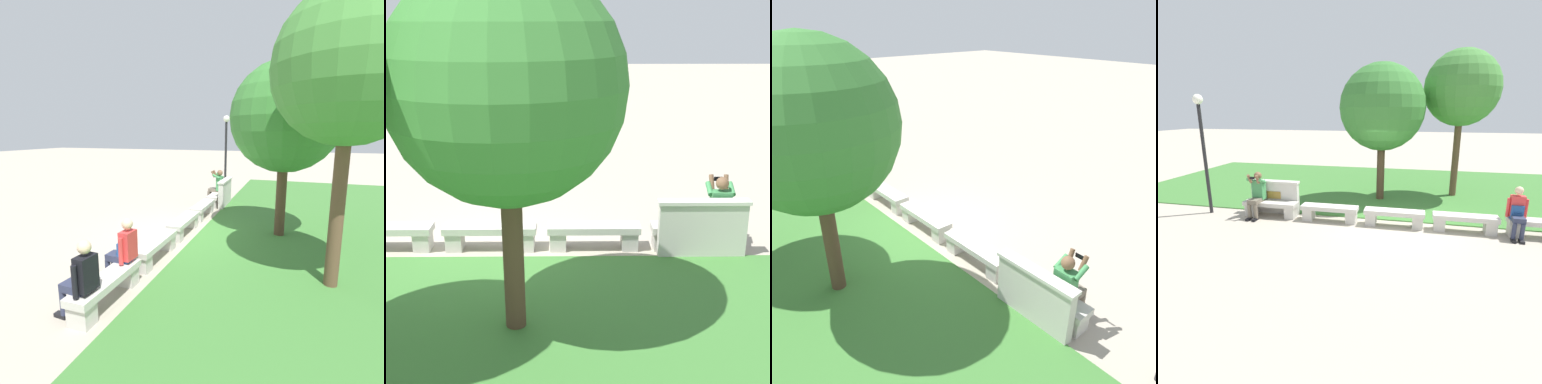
# 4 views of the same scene
# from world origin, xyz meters

# --- Properties ---
(ground_plane) EXTENTS (80.00, 80.00, 0.00)m
(ground_plane) POSITION_xyz_m (0.00, 0.00, 0.00)
(ground_plane) COLOR #A89E8C
(bench_main) EXTENTS (1.61, 0.40, 0.45)m
(bench_main) POSITION_xyz_m (-3.62, 0.00, 0.29)
(bench_main) COLOR beige
(bench_main) RESTS_ON ground
(bench_near) EXTENTS (1.61, 0.40, 0.45)m
(bench_near) POSITION_xyz_m (-1.81, 0.00, 0.29)
(bench_near) COLOR beige
(bench_near) RESTS_ON ground
(bench_mid) EXTENTS (1.61, 0.40, 0.45)m
(bench_mid) POSITION_xyz_m (0.00, 0.00, 0.29)
(bench_mid) COLOR beige
(bench_mid) RESTS_ON ground
(bench_far) EXTENTS (1.61, 0.40, 0.45)m
(bench_far) POSITION_xyz_m (1.81, 0.00, 0.29)
(bench_far) COLOR beige
(bench_far) RESTS_ON ground
(backrest_wall_with_plaque) EXTENTS (1.54, 0.24, 1.01)m
(backrest_wall_with_plaque) POSITION_xyz_m (-3.62, 0.34, 0.52)
(backrest_wall_with_plaque) COLOR beige
(backrest_wall_with_plaque) RESTS_ON ground
(person_photographer) EXTENTS (0.48, 0.73, 1.32)m
(person_photographer) POSITION_xyz_m (-3.99, -0.08, 0.74)
(person_photographer) COLOR black
(person_photographer) RESTS_ON ground
(tree_behind_wall) EXTENTS (2.82, 2.82, 4.55)m
(tree_behind_wall) POSITION_xyz_m (-0.69, 2.50, 3.13)
(tree_behind_wall) COLOR #4C3826
(tree_behind_wall) RESTS_ON ground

